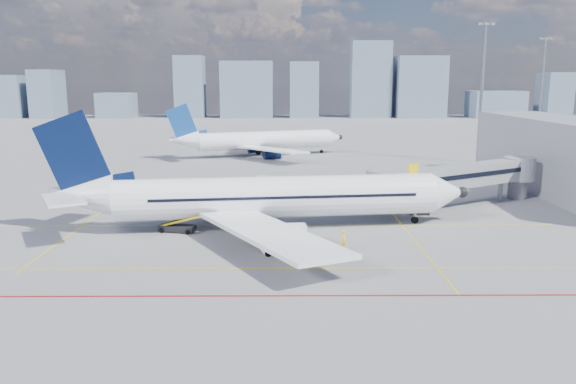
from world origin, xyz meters
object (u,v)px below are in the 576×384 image
(cargo_dolly, at_px, (286,236))
(belt_loader, at_px, (178,227))
(baggage_tug, at_px, (274,245))
(ramp_worker, at_px, (344,241))
(main_aircraft, at_px, (259,198))
(second_aircraft, at_px, (258,141))

(cargo_dolly, bearing_deg, belt_loader, 146.74)
(belt_loader, bearing_deg, baggage_tug, -24.31)
(ramp_worker, bearing_deg, main_aircraft, 40.36)
(second_aircraft, bearing_deg, cargo_dolly, -105.05)
(second_aircraft, relative_size, baggage_tug, 13.64)
(baggage_tug, bearing_deg, second_aircraft, 76.72)
(cargo_dolly, relative_size, ramp_worker, 2.12)
(baggage_tug, height_order, ramp_worker, ramp_worker)
(belt_loader, height_order, ramp_worker, belt_loader)
(cargo_dolly, bearing_deg, second_aircraft, 89.25)
(main_aircraft, bearing_deg, baggage_tug, -85.96)
(main_aircraft, distance_m, belt_loader, 8.74)
(baggage_tug, height_order, belt_loader, belt_loader)
(main_aircraft, height_order, belt_loader, main_aircraft)
(second_aircraft, bearing_deg, belt_loader, -115.19)
(second_aircraft, xyz_separation_m, cargo_dolly, (5.39, -64.48, -2.03))
(main_aircraft, relative_size, second_aircraft, 1.23)
(belt_loader, bearing_deg, cargo_dolly, -15.00)
(main_aircraft, relative_size, baggage_tug, 16.72)
(main_aircraft, distance_m, second_aircraft, 57.31)
(main_aircraft, xyz_separation_m, belt_loader, (-8.20, -1.50, -2.66))
(second_aircraft, bearing_deg, main_aircraft, -107.14)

